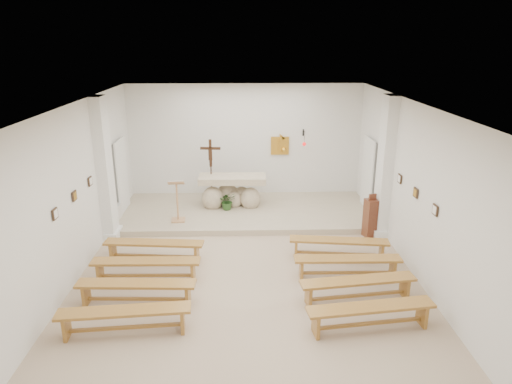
{
  "coord_description": "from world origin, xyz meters",
  "views": [
    {
      "loc": [
        -0.06,
        -8.57,
        4.7
      ],
      "look_at": [
        0.23,
        1.6,
        1.3
      ],
      "focal_mm": 32.0,
      "sensor_mm": 36.0,
      "label": 1
    }
  ],
  "objects_px": {
    "altar": "(232,193)",
    "bench_left_second": "(146,265)",
    "bench_right_third": "(358,285)",
    "bench_right_front": "(339,244)",
    "crucifix_stand": "(211,167)",
    "bench_right_fourth": "(371,312)",
    "bench_right_second": "(347,263)",
    "bench_left_fourth": "(125,316)",
    "donation_pedestal": "(371,218)",
    "bench_left_third": "(136,288)",
    "lectern": "(177,200)",
    "bench_left_front": "(154,247)"
  },
  "relations": [
    {
      "from": "bench_left_front",
      "to": "bench_right_third",
      "type": "height_order",
      "value": "same"
    },
    {
      "from": "altar",
      "to": "crucifix_stand",
      "type": "height_order",
      "value": "crucifix_stand"
    },
    {
      "from": "bench_right_front",
      "to": "donation_pedestal",
      "type": "bearing_deg",
      "value": 56.35
    },
    {
      "from": "bench_right_front",
      "to": "bench_right_third",
      "type": "bearing_deg",
      "value": -82.94
    },
    {
      "from": "bench_left_third",
      "to": "bench_left_fourth",
      "type": "xyz_separation_m",
      "value": [
        0.0,
        -0.89,
        0.0
      ]
    },
    {
      "from": "bench_right_second",
      "to": "bench_right_third",
      "type": "height_order",
      "value": "same"
    },
    {
      "from": "donation_pedestal",
      "to": "bench_right_second",
      "type": "relative_size",
      "value": 0.51
    },
    {
      "from": "bench_left_second",
      "to": "bench_right_third",
      "type": "distance_m",
      "value": 4.21
    },
    {
      "from": "donation_pedestal",
      "to": "altar",
      "type": "bearing_deg",
      "value": 136.1
    },
    {
      "from": "crucifix_stand",
      "to": "donation_pedestal",
      "type": "relative_size",
      "value": 1.7
    },
    {
      "from": "bench_left_second",
      "to": "bench_right_second",
      "type": "bearing_deg",
      "value": 1.09
    },
    {
      "from": "lectern",
      "to": "donation_pedestal",
      "type": "distance_m",
      "value": 4.97
    },
    {
      "from": "bench_left_second",
      "to": "bench_left_third",
      "type": "distance_m",
      "value": 0.89
    },
    {
      "from": "bench_left_front",
      "to": "bench_left_second",
      "type": "height_order",
      "value": "same"
    },
    {
      "from": "bench_right_front",
      "to": "bench_left_third",
      "type": "distance_m",
      "value": 4.49
    },
    {
      "from": "altar",
      "to": "bench_right_third",
      "type": "xyz_separation_m",
      "value": [
        2.46,
        -4.93,
        -0.18
      ]
    },
    {
      "from": "donation_pedestal",
      "to": "bench_left_second",
      "type": "relative_size",
      "value": 0.51
    },
    {
      "from": "altar",
      "to": "bench_right_fourth",
      "type": "xyz_separation_m",
      "value": [
        2.46,
        -5.82,
        -0.18
      ]
    },
    {
      "from": "bench_right_front",
      "to": "crucifix_stand",
      "type": "bearing_deg",
      "value": 139.55
    },
    {
      "from": "bench_left_third",
      "to": "bench_left_second",
      "type": "bearing_deg",
      "value": 92.35
    },
    {
      "from": "bench_right_third",
      "to": "bench_left_fourth",
      "type": "bearing_deg",
      "value": -175.36
    },
    {
      "from": "bench_left_second",
      "to": "bench_right_fourth",
      "type": "distance_m",
      "value": 4.49
    },
    {
      "from": "lectern",
      "to": "bench_left_front",
      "type": "height_order",
      "value": "lectern"
    },
    {
      "from": "lectern",
      "to": "bench_left_second",
      "type": "distance_m",
      "value": 2.92
    },
    {
      "from": "donation_pedestal",
      "to": "bench_left_fourth",
      "type": "height_order",
      "value": "donation_pedestal"
    },
    {
      "from": "donation_pedestal",
      "to": "bench_left_third",
      "type": "distance_m",
      "value": 5.97
    },
    {
      "from": "crucifix_stand",
      "to": "bench_left_third",
      "type": "bearing_deg",
      "value": -97.22
    },
    {
      "from": "donation_pedestal",
      "to": "bench_left_fourth",
      "type": "xyz_separation_m",
      "value": [
        -5.16,
        -3.88,
        -0.15
      ]
    },
    {
      "from": "lectern",
      "to": "bench_left_third",
      "type": "relative_size",
      "value": 0.53
    },
    {
      "from": "crucifix_stand",
      "to": "bench_left_front",
      "type": "distance_m",
      "value": 3.61
    },
    {
      "from": "bench_left_front",
      "to": "bench_right_front",
      "type": "distance_m",
      "value": 4.12
    },
    {
      "from": "bench_left_third",
      "to": "bench_right_fourth",
      "type": "distance_m",
      "value": 4.21
    },
    {
      "from": "altar",
      "to": "bench_right_fourth",
      "type": "distance_m",
      "value": 6.32
    },
    {
      "from": "bench_right_second",
      "to": "bench_right_third",
      "type": "relative_size",
      "value": 0.99
    },
    {
      "from": "bench_right_front",
      "to": "bench_right_second",
      "type": "bearing_deg",
      "value": -82.94
    },
    {
      "from": "bench_right_second",
      "to": "bench_right_fourth",
      "type": "relative_size",
      "value": 0.99
    },
    {
      "from": "donation_pedestal",
      "to": "bench_right_fourth",
      "type": "distance_m",
      "value": 4.02
    },
    {
      "from": "bench_right_front",
      "to": "bench_left_second",
      "type": "bearing_deg",
      "value": -160.72
    },
    {
      "from": "donation_pedestal",
      "to": "bench_left_front",
      "type": "height_order",
      "value": "donation_pedestal"
    },
    {
      "from": "bench_left_fourth",
      "to": "bench_right_fourth",
      "type": "xyz_separation_m",
      "value": [
        4.12,
        0.0,
        0.0
      ]
    },
    {
      "from": "altar",
      "to": "donation_pedestal",
      "type": "height_order",
      "value": "donation_pedestal"
    },
    {
      "from": "donation_pedestal",
      "to": "bench_right_third",
      "type": "xyz_separation_m",
      "value": [
        -1.04,
        -2.99,
        -0.15
      ]
    },
    {
      "from": "bench_left_second",
      "to": "bench_left_third",
      "type": "xyz_separation_m",
      "value": [
        0.0,
        -0.89,
        0.0
      ]
    },
    {
      "from": "donation_pedestal",
      "to": "bench_right_fourth",
      "type": "relative_size",
      "value": 0.5
    },
    {
      "from": "bench_right_front",
      "to": "bench_right_second",
      "type": "relative_size",
      "value": 1.01
    },
    {
      "from": "crucifix_stand",
      "to": "bench_right_second",
      "type": "relative_size",
      "value": 0.86
    },
    {
      "from": "altar",
      "to": "bench_left_second",
      "type": "bearing_deg",
      "value": -111.49
    },
    {
      "from": "bench_right_fourth",
      "to": "donation_pedestal",
      "type": "bearing_deg",
      "value": 67.57
    },
    {
      "from": "crucifix_stand",
      "to": "lectern",
      "type": "bearing_deg",
      "value": -116.5
    },
    {
      "from": "lectern",
      "to": "bench_right_fourth",
      "type": "xyz_separation_m",
      "value": [
        3.86,
        -4.67,
        -0.37
      ]
    }
  ]
}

